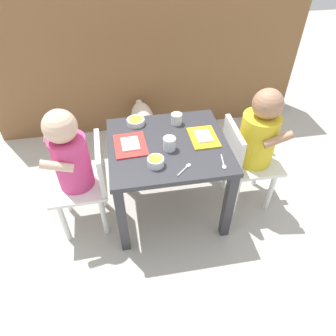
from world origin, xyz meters
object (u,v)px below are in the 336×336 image
object	(u,v)px
dining_table	(168,156)
veggie_bowl_near	(136,121)
seated_child_left	(73,160)
water_cup_left	(177,119)
spoon_by_left_tray	(223,163)
dog	(143,120)
food_tray_right	(203,137)
food_tray_left	(130,145)
cereal_bowl_right_side	(156,162)
spoon_by_right_tray	(185,168)
seated_child_right	(256,138)
water_cup_right	(170,144)

from	to	relation	value
dining_table	veggie_bowl_near	bearing A→B (deg)	125.13
seated_child_left	water_cup_left	size ratio (longest dim) A/B	12.30
water_cup_left	spoon_by_left_tray	distance (m)	0.39
dog	food_tray_right	bearing A→B (deg)	-67.60
dining_table	dog	xyz separation A→B (m)	(-0.07, 0.63, -0.18)
food_tray_left	dining_table	bearing A→B (deg)	-4.89
dining_table	spoon_by_left_tray	world-z (taller)	spoon_by_left_tray
dining_table	spoon_by_left_tray	size ratio (longest dim) A/B	5.87
seated_child_left	food_tray_left	distance (m)	0.28
cereal_bowl_right_side	spoon_by_right_tray	xyz separation A→B (m)	(0.13, -0.05, -0.02)
food_tray_right	veggie_bowl_near	bearing A→B (deg)	150.56
seated_child_right	veggie_bowl_near	distance (m)	0.63
food_tray_right	water_cup_right	world-z (taller)	water_cup_right
seated_child_right	spoon_by_left_tray	xyz separation A→B (m)	(-0.23, -0.18, 0.02)
seated_child_right	veggie_bowl_near	xyz separation A→B (m)	(-0.60, 0.21, 0.03)
seated_child_right	spoon_by_left_tray	world-z (taller)	seated_child_right
dog	cereal_bowl_right_side	size ratio (longest dim) A/B	5.32
dining_table	water_cup_left	bearing A→B (deg)	65.88
seated_child_left	veggie_bowl_near	xyz separation A→B (m)	(0.32, 0.23, 0.03)
dining_table	water_cup_right	world-z (taller)	water_cup_right
veggie_bowl_near	spoon_by_right_tray	distance (m)	0.43
dining_table	veggie_bowl_near	world-z (taller)	veggie_bowl_near
dining_table	food_tray_right	xyz separation A→B (m)	(0.18, 0.02, 0.09)
food_tray_right	spoon_by_left_tray	bearing A→B (deg)	-79.12
dining_table	cereal_bowl_right_side	size ratio (longest dim) A/B	7.66
water_cup_right	spoon_by_left_tray	size ratio (longest dim) A/B	0.64
food_tray_right	veggie_bowl_near	size ratio (longest dim) A/B	1.97
dining_table	dog	bearing A→B (deg)	96.21
dog	food_tray_left	size ratio (longest dim) A/B	2.05
water_cup_right	veggie_bowl_near	bearing A→B (deg)	120.79
cereal_bowl_right_side	spoon_by_left_tray	bearing A→B (deg)	-8.08
dog	spoon_by_left_tray	xyz separation A→B (m)	(0.29, -0.81, 0.26)
dining_table	spoon_by_right_tray	bearing A→B (deg)	-76.94
dog	food_tray_left	distance (m)	0.68
dining_table	food_tray_left	bearing A→B (deg)	175.11
dining_table	cereal_bowl_right_side	world-z (taller)	cereal_bowl_right_side
spoon_by_left_tray	spoon_by_right_tray	distance (m)	0.18
dining_table	spoon_by_right_tray	size ratio (longest dim) A/B	7.24
spoon_by_right_tray	water_cup_left	bearing A→B (deg)	85.24
seated_child_left	spoon_by_right_tray	bearing A→B (deg)	-18.10
seated_child_left	water_cup_left	bearing A→B (deg)	20.42
food_tray_right	cereal_bowl_right_side	xyz separation A→B (m)	(-0.26, -0.16, 0.02)
water_cup_left	cereal_bowl_right_side	distance (m)	0.35
food_tray_right	spoon_by_right_tray	distance (m)	0.25
veggie_bowl_near	spoon_by_left_tray	xyz separation A→B (m)	(0.36, -0.39, -0.01)
food_tray_right	food_tray_left	bearing A→B (deg)	-180.00
dining_table	food_tray_right	distance (m)	0.20
veggie_bowl_near	seated_child_right	bearing A→B (deg)	-19.34
dining_table	water_cup_left	distance (m)	0.21
water_cup_left	spoon_by_left_tray	world-z (taller)	water_cup_left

